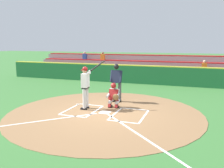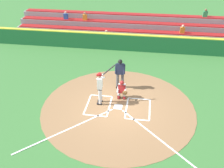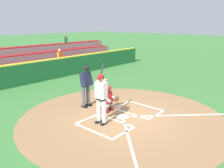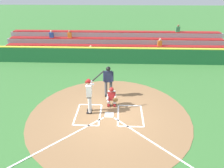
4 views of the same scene
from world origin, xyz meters
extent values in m
plane|color=#387033|center=(0.00, 0.00, 0.00)|extent=(120.00, 120.00, 0.00)
cylinder|color=olive|center=(0.00, 0.00, 0.01)|extent=(8.00, 8.00, 0.01)
cube|color=white|center=(0.00, 0.00, 0.01)|extent=(0.44, 0.44, 0.01)
cube|color=white|center=(-1.05, -0.90, 0.01)|extent=(1.20, 0.08, 0.01)
cube|color=white|center=(-1.05, 0.90, 0.01)|extent=(1.20, 0.08, 0.01)
cube|color=white|center=(-0.45, 0.00, 0.01)|extent=(0.08, 1.80, 0.01)
cube|color=white|center=(-1.65, 0.00, 0.01)|extent=(0.08, 1.80, 0.01)
cube|color=white|center=(1.05, -0.90, 0.01)|extent=(1.20, 0.08, 0.01)
cube|color=white|center=(1.05, 0.90, 0.01)|extent=(1.20, 0.08, 0.01)
cube|color=white|center=(0.45, 0.00, 0.01)|extent=(0.08, 1.80, 0.01)
cube|color=white|center=(1.65, 0.00, 0.01)|extent=(0.08, 1.80, 0.01)
cube|color=white|center=(2.10, 2.10, 0.01)|extent=(3.73, 3.73, 0.01)
cube|color=white|center=(-2.10, 2.10, 0.01)|extent=(3.73, 3.73, 0.01)
cylinder|color=silver|center=(0.98, -0.08, 0.50)|extent=(0.15, 0.15, 0.84)
cube|color=black|center=(1.02, -0.08, 0.04)|extent=(0.27, 0.13, 0.09)
cylinder|color=silver|center=(0.99, -0.34, 0.50)|extent=(0.15, 0.15, 0.84)
cube|color=black|center=(1.03, -0.34, 0.04)|extent=(0.27, 0.13, 0.09)
cube|color=black|center=(0.98, -0.21, 0.97)|extent=(0.24, 0.35, 0.10)
cube|color=white|center=(0.98, -0.21, 1.28)|extent=(0.26, 0.41, 0.60)
sphere|color=#9E7051|center=(1.00, -0.21, 1.69)|extent=(0.21, 0.21, 0.21)
sphere|color=maroon|center=(0.98, -0.21, 1.76)|extent=(0.23, 0.23, 0.23)
cube|color=maroon|center=(1.09, -0.20, 1.73)|extent=(0.12, 0.18, 0.02)
cylinder|color=white|center=(0.93, -0.19, 1.56)|extent=(0.43, 0.11, 0.21)
cylinder|color=white|center=(0.94, -0.40, 1.56)|extent=(0.27, 0.10, 0.29)
cylinder|color=black|center=(0.59, -0.55, 1.86)|extent=(0.67, 0.39, 0.53)
cylinder|color=black|center=(0.89, -0.39, 1.62)|extent=(0.10, 0.10, 0.08)
cube|color=black|center=(-0.25, -0.84, 0.04)|extent=(0.12, 0.26, 0.09)
cube|color=maroon|center=(-0.25, -0.80, 0.20)|extent=(0.12, 0.24, 0.37)
cylinder|color=silver|center=(-0.25, -0.90, 0.28)|extent=(0.15, 0.36, 0.21)
cube|color=black|center=(0.07, -0.85, 0.04)|extent=(0.12, 0.26, 0.09)
cube|color=maroon|center=(0.07, -0.81, 0.20)|extent=(0.12, 0.24, 0.37)
cylinder|color=silver|center=(0.07, -0.91, 0.28)|extent=(0.15, 0.36, 0.21)
cube|color=silver|center=(-0.09, -0.91, 0.62)|extent=(0.40, 0.36, 0.52)
cube|color=maroon|center=(-0.09, -0.80, 0.62)|extent=(0.42, 0.22, 0.46)
sphere|color=#9E7051|center=(-0.09, -0.84, 0.99)|extent=(0.21, 0.21, 0.21)
sphere|color=maroon|center=(-0.09, -0.82, 1.01)|extent=(0.24, 0.24, 0.24)
cylinder|color=silver|center=(-0.28, -0.74, 0.60)|extent=(0.09, 0.45, 0.20)
cylinder|color=silver|center=(0.12, -0.75, 0.60)|extent=(0.09, 0.45, 0.20)
ellipsoid|color=brown|center=(-0.28, -0.54, 0.57)|extent=(0.28, 0.10, 0.28)
cylinder|color=#4C4C51|center=(0.00, -1.97, 0.51)|extent=(0.16, 0.16, 0.86)
cube|color=black|center=(0.00, -1.92, 0.04)|extent=(0.14, 0.29, 0.09)
cylinder|color=#4C4C51|center=(0.28, -1.96, 0.51)|extent=(0.16, 0.16, 0.86)
cube|color=black|center=(0.28, -1.91, 0.04)|extent=(0.14, 0.29, 0.09)
cube|color=#191E33|center=(0.14, -1.93, 1.25)|extent=(0.46, 0.38, 0.66)
sphere|color=tan|center=(0.14, -1.89, 1.72)|extent=(0.22, 0.22, 0.22)
sphere|color=black|center=(0.14, -1.87, 1.74)|extent=(0.25, 0.25, 0.25)
cylinder|color=#191E33|center=(-0.10, -1.86, 1.28)|extent=(0.11, 0.29, 0.56)
cylinder|color=#191E33|center=(0.38, -1.83, 1.28)|extent=(0.11, 0.29, 0.56)
sphere|color=white|center=(1.66, -0.69, 0.04)|extent=(0.07, 0.07, 0.07)
cube|color=#1E6033|center=(0.00, -7.50, 0.62)|extent=(22.00, 0.36, 1.25)
cube|color=yellow|center=(0.00, -7.50, 1.28)|extent=(22.00, 0.32, 0.06)
cube|color=gray|center=(0.00, -8.53, 0.23)|extent=(20.00, 0.85, 0.45)
cube|color=maroon|center=(0.00, -8.53, 0.49)|extent=(19.60, 0.72, 0.08)
cube|color=gray|center=(0.00, -9.38, 0.45)|extent=(20.00, 0.85, 0.90)
cube|color=maroon|center=(0.00, -9.38, 0.94)|extent=(19.60, 0.72, 0.08)
cube|color=gray|center=(0.00, -10.22, 0.68)|extent=(20.00, 0.85, 1.35)
cube|color=maroon|center=(0.00, -10.22, 1.39)|extent=(19.60, 0.72, 0.08)
cube|color=gray|center=(0.00, -11.07, 0.90)|extent=(20.00, 0.85, 1.80)
cube|color=maroon|center=(0.00, -11.07, 1.84)|extent=(19.60, 0.72, 0.08)
cube|color=orange|center=(-3.98, -9.32, 1.21)|extent=(0.36, 0.22, 0.46)
sphere|color=beige|center=(-3.98, -9.32, 1.55)|extent=(0.20, 0.20, 0.20)
cube|color=#284C9E|center=(2.04, -8.47, 0.76)|extent=(0.36, 0.22, 0.46)
sphere|color=beige|center=(2.04, -8.47, 1.10)|extent=(0.20, 0.20, 0.20)
cube|color=orange|center=(4.20, -10.17, 1.66)|extent=(0.36, 0.22, 0.46)
sphere|color=#9E7051|center=(4.20, -10.17, 2.00)|extent=(0.20, 0.20, 0.20)
cube|color=#284C9E|center=(5.90, -10.17, 1.66)|extent=(0.36, 0.22, 0.46)
sphere|color=beige|center=(5.90, -10.17, 2.00)|extent=(0.20, 0.20, 0.20)
camera|label=1|loc=(-3.50, 8.86, 2.87)|focal=38.13mm
camera|label=2|loc=(-1.23, 10.44, 7.80)|focal=39.74mm
camera|label=3|loc=(6.69, 5.31, 3.63)|focal=37.42mm
camera|label=4|loc=(-0.49, 8.39, 5.88)|focal=32.43mm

